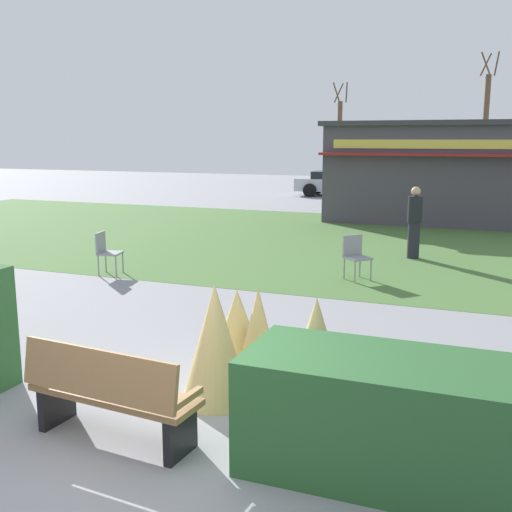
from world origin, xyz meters
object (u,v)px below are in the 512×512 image
Objects in this scene: cafe_chair_east at (106,249)px; parked_car_west_slot at (339,183)px; food_kiosk at (442,171)px; person_strolling at (414,222)px; tree_left_bg at (339,141)px; tree_right_bg at (485,131)px; cafe_chair_center at (355,253)px; park_bench at (109,394)px.

cafe_chair_east is 0.21× the size of parked_car_west_slot.
person_strolling is (0.03, -7.39, -0.82)m from food_kiosk.
person_strolling is 0.28× the size of tree_left_bg.
parked_car_west_slot is 0.72× the size of tree_left_bg.
tree_right_bg reaches higher than parked_car_west_slot.
tree_right_bg is at bearing 73.55° from cafe_chair_east.
food_kiosk is at bearing 85.56° from cafe_chair_center.
parked_car_west_slot is at bearing 113.24° from person_strolling.
park_bench is 1.03× the size of person_strolling.
cafe_chair_center is (4.92, 1.44, 0.00)m from cafe_chair_east.
cafe_chair_east is 7.06m from person_strolling.
tree_right_bg is (1.05, 18.87, 2.25)m from person_strolling.
cafe_chair_east is at bearing -163.70° from cafe_chair_center.
park_bench is 0.40× the size of parked_car_west_slot.
person_strolling is 0.24× the size of tree_right_bg.
food_kiosk is at bearing -95.37° from tree_right_bg.
park_bench is 1.95× the size of cafe_chair_center.
tree_right_bg is at bearing 32.78° from parked_car_west_slot.
food_kiosk is 9.14m from parked_car_west_slot.
parked_car_west_slot reaches higher than cafe_chair_center.
cafe_chair_center is 21.77m from tree_right_bg.
cafe_chair_east is 18.84m from parked_car_west_slot.
cafe_chair_center is 0.21× the size of parked_car_west_slot.
person_strolling is at bearing -89.73° from food_kiosk.
parked_car_west_slot is (-3.87, 24.85, 0.16)m from park_bench.
tree_right_bg is at bearing 85.06° from cafe_chair_center.
food_kiosk is (1.46, 17.50, 1.20)m from park_bench.
tree_left_bg reaches higher than parked_car_west_slot.
park_bench is at bearing -95.21° from person_strolling.
cafe_chair_east is at bearing -87.06° from tree_left_bg.
park_bench is at bearing -95.02° from tree_right_bg.
tree_right_bg is (8.09, -2.50, 0.50)m from tree_left_bg.
parked_car_west_slot is 0.62× the size of tree_right_bg.
food_kiosk is 11.62m from tree_right_bg.
tree_right_bg reaches higher than cafe_chair_east.
cafe_chair_center is at bearing -94.94° from tree_right_bg.
food_kiosk is 1.09× the size of tree_right_bg.
tree_left_bg is at bearing 104.16° from parked_car_west_slot.
parked_car_west_slot is at bearing 88.89° from cafe_chair_east.
food_kiosk is 7.43m from person_strolling.
park_bench is 10.23m from person_strolling.
tree_right_bg is (1.86, 21.53, 2.58)m from cafe_chair_center.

